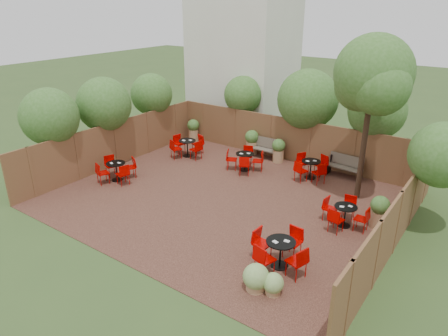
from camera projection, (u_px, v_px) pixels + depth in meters
The scene contains 13 objects.
ground at pixel (226, 199), 15.43m from camera, with size 80.00×80.00×0.00m, color #354F23.
courtyard_paving at pixel (226, 199), 15.42m from camera, with size 12.00×10.00×0.02m, color #351C15.
fence_back at pixel (289, 140), 18.81m from camera, with size 12.00×0.08×2.00m, color brown.
fence_left at pixel (116, 144), 18.26m from camera, with size 0.08×10.00×2.00m, color brown.
fence_right at pixel (397, 223), 11.83m from camera, with size 0.08×10.00×2.00m, color brown.
neighbour_building at pixel (243, 58), 22.35m from camera, with size 5.00×4.00×8.00m, color silver.
overhang_foliage at pixel (235, 107), 17.46m from camera, with size 15.44×10.62×2.70m.
courtyard_tree at pixel (372, 79), 13.92m from camera, with size 2.80×2.70×5.95m.
park_bench_left at pixel (265, 148), 19.26m from camera, with size 1.53×0.49×0.94m.
park_bench_right at pixel (345, 166), 17.20m from camera, with size 1.53×0.60×0.92m.
bistro_tables at pixel (238, 179), 15.99m from camera, with size 10.51×7.84×0.94m.
planters at pixel (263, 152), 18.42m from camera, with size 11.22×4.14×1.18m.
low_shrubs at pixel (289, 278), 10.53m from camera, with size 2.71×2.41×0.74m.
Camera 1 is at (7.95, -11.30, 6.96)m, focal length 33.05 mm.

